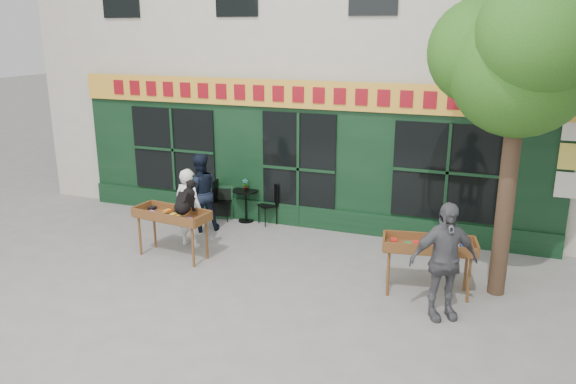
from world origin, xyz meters
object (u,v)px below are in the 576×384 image
book_cart_center (172,217)px  woman (189,208)px  dog (185,197)px  bistro_table (246,199)px  man_left (200,192)px  book_cart_right (429,248)px  man_right (444,261)px

book_cart_center → woman: woman is taller
dog → bistro_table: dog is taller
woman → man_left: man_left is taller
book_cart_right → man_right: (0.30, -0.75, 0.11)m
man_right → bistro_table: man_right is taller
dog → man_right: size_ratio=0.32×
man_right → man_left: size_ratio=1.07×
dog → man_left: size_ratio=0.34×
dog → book_cart_right: (4.54, 0.17, -0.47)m
man_right → dog: bearing=143.6°
man_right → man_left: (-5.44, 2.20, -0.06)m
woman → book_cart_right: bearing=-179.2°
bistro_table → man_left: man_left is taller
woman → bistro_table: woman is taller
book_cart_center → man_left: size_ratio=0.89×
man_left → book_cart_right: bearing=122.2°
bistro_table → man_left: (-0.70, -0.89, 0.33)m
book_cart_right → dog: bearing=172.5°
bistro_table → book_cart_center: bearing=-100.3°
book_cart_center → book_cart_right: (4.89, 0.12, 0.00)m
man_right → book_cart_right: bearing=82.2°
book_cart_center → dog: 0.59m
book_cart_right → bistro_table: 5.03m
book_cart_center → woman: size_ratio=0.95×
woman → book_cart_right: (4.89, -0.53, -0.00)m
dog → bistro_table: (0.10, 2.51, -0.75)m
dog → man_left: (-0.60, 1.61, -0.41)m
book_cart_right → man_right: 0.82m
dog → book_cart_center: bearing=178.9°
dog → bistro_table: 2.62m
book_cart_right → man_left: man_left is taller
book_cart_center → man_right: man_right is taller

